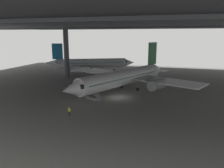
# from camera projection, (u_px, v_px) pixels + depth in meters

# --- Properties ---
(ground_plane) EXTENTS (110.00, 110.00, 0.00)m
(ground_plane) POSITION_uv_depth(u_px,v_px,m) (118.00, 97.00, 49.16)
(ground_plane) COLOR gray
(hangar_structure) EXTENTS (121.00, 99.00, 17.70)m
(hangar_structure) POSITION_uv_depth(u_px,v_px,m) (131.00, 22.00, 58.39)
(hangar_structure) COLOR #4C4F54
(hangar_structure) RESTS_ON ground_plane
(airplane_main) EXTENTS (35.18, 35.10, 11.60)m
(airplane_main) POSITION_uv_depth(u_px,v_px,m) (125.00, 77.00, 54.02)
(airplane_main) COLOR white
(airplane_main) RESTS_ON ground_plane
(boarding_stairs) EXTENTS (4.43, 3.03, 4.69)m
(boarding_stairs) POSITION_uv_depth(u_px,v_px,m) (93.00, 96.00, 47.38)
(boarding_stairs) COLOR slate
(boarding_stairs) RESTS_ON ground_plane
(crew_worker_near_nose) EXTENTS (0.54, 0.28, 1.58)m
(crew_worker_near_nose) POSITION_uv_depth(u_px,v_px,m) (69.00, 111.00, 37.72)
(crew_worker_near_nose) COLOR #232838
(crew_worker_near_nose) RESTS_ON ground_plane
(crew_worker_by_stairs) EXTENTS (0.27, 0.55, 1.74)m
(crew_worker_by_stairs) POSITION_uv_depth(u_px,v_px,m) (96.00, 91.00, 50.97)
(crew_worker_by_stairs) COLOR #232838
(crew_worker_by_stairs) RESTS_ON ground_plane
(airplane_distant) EXTENTS (31.83, 31.90, 10.67)m
(airplane_distant) POSITION_uv_depth(u_px,v_px,m) (90.00, 63.00, 82.58)
(airplane_distant) COLOR white
(airplane_distant) RESTS_ON ground_plane
(traffic_cone_orange) EXTENTS (0.36, 0.36, 0.60)m
(traffic_cone_orange) POSITION_uv_depth(u_px,v_px,m) (69.00, 111.00, 39.66)
(traffic_cone_orange) COLOR black
(traffic_cone_orange) RESTS_ON ground_plane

